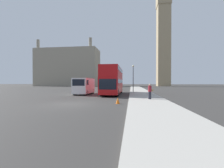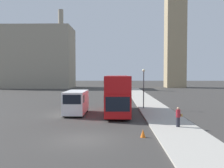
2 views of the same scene
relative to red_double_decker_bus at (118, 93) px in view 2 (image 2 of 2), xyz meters
The scene contains 8 objects.
ground_plane 11.53m from the red_double_decker_bus, 102.01° to the right, with size 300.00×300.00×0.00m, color #383533.
sidewalk_strip 12.17m from the red_double_decker_bus, 67.49° to the right, with size 3.85×120.00×0.15m.
building_block_distant 61.31m from the red_double_decker_bus, 120.09° to the left, with size 32.18×12.70×23.62m.
red_double_decker_bus is the anchor object (origin of this frame).
white_van 4.67m from the red_double_decker_bus, behind, with size 2.15×5.28×2.54m.
pedestrian 9.09m from the red_double_decker_bus, 57.29° to the right, with size 0.51×0.35×1.59m.
street_lamp 4.90m from the red_double_decker_bus, 47.05° to the left, with size 0.36×0.36×4.88m.
traffic_cone 10.73m from the red_double_decker_bus, 80.52° to the right, with size 0.36×0.36×0.55m.
Camera 2 is at (2.27, -16.49, 4.38)m, focal length 40.00 mm.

